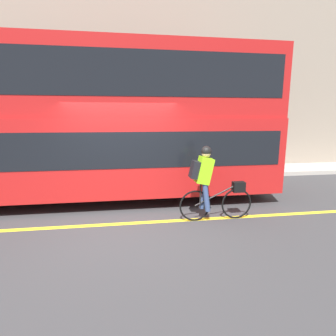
{
  "coord_description": "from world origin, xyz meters",
  "views": [
    {
      "loc": [
        0.17,
        -5.14,
        2.17
      ],
      "look_at": [
        1.08,
        0.91,
        1.0
      ],
      "focal_mm": 28.0,
      "sensor_mm": 36.0,
      "label": 1
    }
  ],
  "objects_px": {
    "trash_bin": "(47,162)",
    "cyclist_on_bike": "(209,181)",
    "bus": "(98,118)",
    "street_sign_post": "(81,139)"
  },
  "relations": [
    {
      "from": "cyclist_on_bike",
      "to": "street_sign_post",
      "type": "bearing_deg",
      "value": 126.22
    },
    {
      "from": "cyclist_on_bike",
      "to": "street_sign_post",
      "type": "relative_size",
      "value": 0.71
    },
    {
      "from": "street_sign_post",
      "to": "cyclist_on_bike",
      "type": "bearing_deg",
      "value": -53.78
    },
    {
      "from": "trash_bin",
      "to": "bus",
      "type": "bearing_deg",
      "value": -51.01
    },
    {
      "from": "cyclist_on_bike",
      "to": "street_sign_post",
      "type": "height_order",
      "value": "street_sign_post"
    },
    {
      "from": "street_sign_post",
      "to": "trash_bin",
      "type": "bearing_deg",
      "value": 179.68
    },
    {
      "from": "cyclist_on_bike",
      "to": "street_sign_post",
      "type": "distance_m",
      "value": 5.68
    },
    {
      "from": "cyclist_on_bike",
      "to": "trash_bin",
      "type": "xyz_separation_m",
      "value": [
        -4.55,
        4.57,
        -0.24
      ]
    },
    {
      "from": "trash_bin",
      "to": "cyclist_on_bike",
      "type": "bearing_deg",
      "value": -45.14
    },
    {
      "from": "bus",
      "to": "cyclist_on_bike",
      "type": "distance_m",
      "value": 3.38
    }
  ]
}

